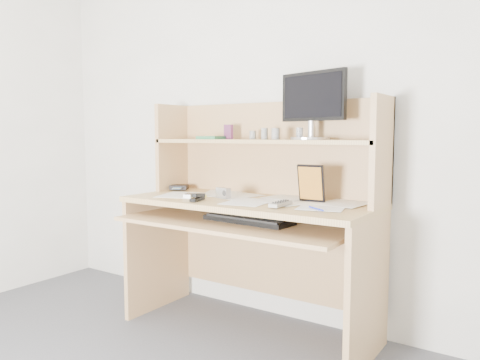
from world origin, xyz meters
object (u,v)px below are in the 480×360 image
Objects in this scene: tv_remote at (281,204)px; game_case at (311,183)px; keyboard at (249,219)px; monitor at (312,103)px; desk at (256,208)px.

tv_remote is 0.88× the size of game_case.
keyboard is 0.71m from monitor.
game_case is at bearing 0.20° from desk.
game_case is 0.47× the size of monitor.
monitor is (0.02, 0.30, 0.51)m from tv_remote.
desk reaches higher than tv_remote.
monitor is at bearing 20.15° from desk.
desk is at bearing 114.26° from keyboard.
game_case is at bearing -50.75° from monitor.
monitor is (0.29, 0.11, 0.58)m from desk.
keyboard is 2.87× the size of tv_remote.
keyboard is at bearing 173.47° from tv_remote.
keyboard is at bearing -112.88° from monitor.
tv_remote is 0.60m from monitor.
desk is 0.20m from keyboard.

